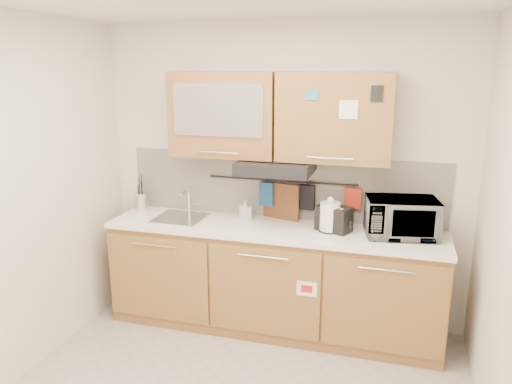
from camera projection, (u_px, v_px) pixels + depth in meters
The scene contains 18 objects.
wall_back at pixel (282, 175), 4.35m from camera, with size 3.20×3.20×0.00m, color silver.
wall_left at pixel (3, 207), 3.38m from camera, with size 3.00×3.00×0.00m, color silver.
base_cabinet at pixel (273, 284), 4.29m from camera, with size 2.80×0.64×0.88m.
countertop at pixel (273, 229), 4.16m from camera, with size 2.82×0.62×0.04m, color white.
backsplash at pixel (282, 186), 4.36m from camera, with size 2.80×0.02×0.56m, color silver.
upper_cabinets at pixel (278, 116), 4.05m from camera, with size 1.82×0.37×0.70m.
range_hood at pixel (276, 167), 4.09m from camera, with size 0.60×0.46×0.10m, color black.
sink at pixel (181, 218), 4.40m from camera, with size 0.42×0.40×0.26m.
utensil_rail at pixel (281, 181), 4.31m from camera, with size 0.02×0.02×1.30m, color black.
utensil_crock at pixel (142, 201), 4.62m from camera, with size 0.14×0.14×0.33m.
kettle at pixel (330, 218), 4.03m from camera, with size 0.22×0.22×0.29m.
toaster at pixel (334, 218), 4.04m from camera, with size 0.31×0.26×0.21m.
microwave at pixel (401, 218), 3.91m from camera, with size 0.54×0.37×0.30m, color #999999.
soap_bottle at pixel (245, 209), 4.34m from camera, with size 0.08×0.08×0.18m, color #999999.
cutting_board at pixel (281, 207), 4.36m from camera, with size 0.34×0.03×0.42m, color brown.
oven_mitt at pixel (266, 194), 4.36m from camera, with size 0.13×0.03×0.21m, color navy.
dark_pouch at pixel (307, 197), 4.27m from camera, with size 0.14×0.04×0.22m, color black.
pot_holder at pixel (353, 198), 4.16m from camera, with size 0.14×0.02×0.18m, color #B42D18.
Camera 1 is at (0.95, -2.65, 2.24)m, focal length 35.00 mm.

